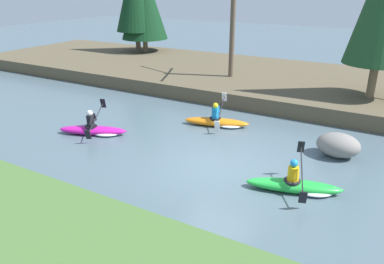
# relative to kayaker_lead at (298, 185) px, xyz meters

# --- Properties ---
(ground_plane) EXTENTS (90.00, 90.00, 0.00)m
(ground_plane) POSITION_rel_kayaker_lead_xyz_m (-2.68, 0.25, -0.20)
(ground_plane) COLOR #4C606B
(riverbank_far) EXTENTS (44.00, 9.90, 0.73)m
(riverbank_far) POSITION_rel_kayaker_lead_xyz_m (-2.68, 10.95, 0.16)
(riverbank_far) COLOR brown
(riverbank_far) RESTS_ON ground
(conifer_tree_left) EXTENTS (3.44, 3.44, 6.42)m
(conifer_tree_left) POSITION_rel_kayaker_lead_xyz_m (-15.47, 13.79, 4.20)
(conifer_tree_left) COLOR #7A664C
(conifer_tree_left) RESTS_ON riverbank_far
(bare_tree_upstream) EXTENTS (3.31, 3.27, 5.98)m
(bare_tree_upstream) POSITION_rel_kayaker_lead_xyz_m (-6.31, 9.42, 3.34)
(bare_tree_upstream) COLOR brown
(bare_tree_upstream) RESTS_ON riverbank_far
(kayaker_lead) EXTENTS (2.76, 2.02, 1.20)m
(kayaker_lead) POSITION_rel_kayaker_lead_xyz_m (0.00, 0.00, 0.00)
(kayaker_lead) COLOR green
(kayaker_lead) RESTS_ON ground
(kayaker_middle) EXTENTS (2.76, 2.03, 1.20)m
(kayaker_middle) POSITION_rel_kayaker_lead_xyz_m (-4.29, 3.68, 0.00)
(kayaker_middle) COLOR orange
(kayaker_middle) RESTS_ON ground
(kayaker_trailing) EXTENTS (2.71, 1.97, 1.20)m
(kayaker_trailing) POSITION_rel_kayaker_lead_xyz_m (-8.12, 0.41, 0.00)
(kayaker_trailing) COLOR #C61999
(kayaker_trailing) RESTS_ON ground
(boulder_midstream) EXTENTS (1.46, 1.14, 0.82)m
(boulder_midstream) POSITION_rel_kayaker_lead_xyz_m (0.55, 3.06, 0.21)
(boulder_midstream) COLOR gray
(boulder_midstream) RESTS_ON ground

